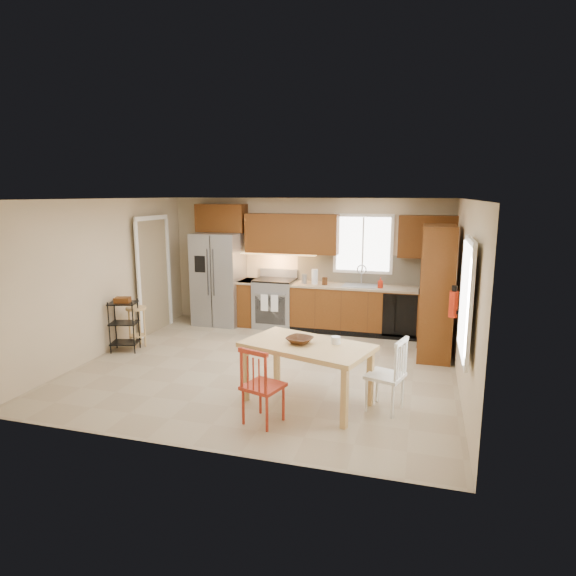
% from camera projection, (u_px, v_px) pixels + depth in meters
% --- Properties ---
extents(floor, '(5.50, 5.50, 0.00)m').
position_uv_depth(floor, '(267.00, 366.00, 7.29)').
color(floor, tan).
rests_on(floor, ground).
extents(ceiling, '(5.50, 5.00, 0.02)m').
position_uv_depth(ceiling, '(265.00, 199.00, 6.81)').
color(ceiling, silver).
rests_on(ceiling, ground).
extents(wall_back, '(5.50, 0.02, 2.50)m').
position_uv_depth(wall_back, '(306.00, 263.00, 9.41)').
color(wall_back, '#CCB793').
rests_on(wall_back, ground).
extents(wall_front, '(5.50, 0.02, 2.50)m').
position_uv_depth(wall_front, '(185.00, 331.00, 4.69)').
color(wall_front, '#CCB793').
rests_on(wall_front, ground).
extents(wall_left, '(0.02, 5.00, 2.50)m').
position_uv_depth(wall_left, '(105.00, 277.00, 7.79)').
color(wall_left, '#CCB793').
rests_on(wall_left, ground).
extents(wall_right, '(0.02, 5.00, 2.50)m').
position_uv_depth(wall_right, '(464.00, 296.00, 6.32)').
color(wall_right, '#CCB793').
rests_on(wall_right, ground).
extents(refrigerator, '(0.92, 0.75, 1.82)m').
position_uv_depth(refrigerator, '(219.00, 279.00, 9.58)').
color(refrigerator, gray).
rests_on(refrigerator, floor).
extents(range_stove, '(0.76, 0.63, 0.92)m').
position_uv_depth(range_stove, '(275.00, 304.00, 9.42)').
color(range_stove, gray).
rests_on(range_stove, floor).
extents(base_cabinet_narrow, '(0.30, 0.60, 0.90)m').
position_uv_depth(base_cabinet_narrow, '(249.00, 302.00, 9.58)').
color(base_cabinet_narrow, '#623112').
rests_on(base_cabinet_narrow, floor).
extents(base_cabinet_run, '(2.92, 0.60, 0.90)m').
position_uv_depth(base_cabinet_run, '(370.00, 310.00, 8.94)').
color(base_cabinet_run, '#623112').
rests_on(base_cabinet_run, floor).
extents(dishwasher, '(0.60, 0.02, 0.78)m').
position_uv_depth(dishwasher, '(399.00, 316.00, 8.51)').
color(dishwasher, black).
rests_on(dishwasher, floor).
extents(backsplash, '(2.92, 0.03, 0.55)m').
position_uv_depth(backsplash, '(372.00, 269.00, 9.07)').
color(backsplash, '#C3B693').
rests_on(backsplash, wall_back).
extents(upper_over_fridge, '(1.00, 0.35, 0.55)m').
position_uv_depth(upper_over_fridge, '(221.00, 218.00, 9.54)').
color(upper_over_fridge, '#56300E').
rests_on(upper_over_fridge, wall_back).
extents(upper_left_block, '(1.80, 0.35, 0.75)m').
position_uv_depth(upper_left_block, '(292.00, 234.00, 9.21)').
color(upper_left_block, '#56300E').
rests_on(upper_left_block, wall_back).
extents(upper_right_block, '(1.00, 0.35, 0.75)m').
position_uv_depth(upper_right_block, '(427.00, 237.00, 8.53)').
color(upper_right_block, '#56300E').
rests_on(upper_right_block, wall_back).
extents(window_back, '(1.12, 0.04, 1.12)m').
position_uv_depth(window_back, '(363.00, 244.00, 9.02)').
color(window_back, white).
rests_on(window_back, wall_back).
extents(sink, '(0.62, 0.46, 0.16)m').
position_uv_depth(sink, '(360.00, 288.00, 8.91)').
color(sink, gray).
rests_on(sink, base_cabinet_run).
extents(undercab_glow, '(1.60, 0.30, 0.01)m').
position_uv_depth(undercab_glow, '(276.00, 254.00, 9.34)').
color(undercab_glow, '#FFBF66').
rests_on(undercab_glow, wall_back).
extents(soap_bottle, '(0.09, 0.09, 0.19)m').
position_uv_depth(soap_bottle, '(380.00, 283.00, 8.69)').
color(soap_bottle, '#B8210C').
rests_on(soap_bottle, base_cabinet_run).
extents(paper_towel, '(0.12, 0.12, 0.28)m').
position_uv_depth(paper_towel, '(315.00, 277.00, 9.06)').
color(paper_towel, white).
rests_on(paper_towel, base_cabinet_run).
extents(canister_steel, '(0.11, 0.11, 0.18)m').
position_uv_depth(canister_steel, '(304.00, 279.00, 9.12)').
color(canister_steel, gray).
rests_on(canister_steel, base_cabinet_run).
extents(canister_wood, '(0.10, 0.10, 0.14)m').
position_uv_depth(canister_wood, '(325.00, 281.00, 8.99)').
color(canister_wood, '#482A13').
rests_on(canister_wood, base_cabinet_run).
extents(pantry, '(0.50, 0.95, 2.10)m').
position_uv_depth(pantry, '(436.00, 292.00, 7.57)').
color(pantry, '#623112').
rests_on(pantry, floor).
extents(fire_extinguisher, '(0.12, 0.12, 0.36)m').
position_uv_depth(fire_extinguisher, '(453.00, 304.00, 6.52)').
color(fire_extinguisher, '#B8210C').
rests_on(fire_extinguisher, wall_right).
extents(window_right, '(0.04, 1.02, 1.32)m').
position_uv_depth(window_right, '(467.00, 299.00, 5.21)').
color(window_right, white).
rests_on(window_right, wall_right).
extents(doorway, '(0.04, 0.95, 2.10)m').
position_uv_depth(doorway, '(153.00, 276.00, 9.04)').
color(doorway, '#8C7A59').
rests_on(doorway, wall_left).
extents(dining_table, '(1.73, 1.28, 0.75)m').
position_uv_depth(dining_table, '(307.00, 374.00, 5.96)').
color(dining_table, tan).
rests_on(dining_table, floor).
extents(chair_red, '(0.53, 0.53, 0.91)m').
position_uv_depth(chair_red, '(263.00, 385.00, 5.43)').
color(chair_red, '#9E2A18').
rests_on(chair_red, floor).
extents(chair_white, '(0.53, 0.53, 0.91)m').
position_uv_depth(chair_white, '(385.00, 374.00, 5.74)').
color(chair_white, white).
rests_on(chair_white, floor).
extents(table_bowl, '(0.39, 0.39, 0.08)m').
position_uv_depth(table_bowl, '(300.00, 344.00, 5.91)').
color(table_bowl, '#482A13').
rests_on(table_bowl, dining_table).
extents(table_jar, '(0.14, 0.14, 0.13)m').
position_uv_depth(table_jar, '(336.00, 342.00, 5.88)').
color(table_jar, white).
rests_on(table_jar, dining_table).
extents(bar_stool, '(0.43, 0.43, 0.69)m').
position_uv_depth(bar_stool, '(137.00, 327.00, 8.18)').
color(bar_stool, tan).
rests_on(bar_stool, floor).
extents(utility_cart, '(0.51, 0.44, 0.86)m').
position_uv_depth(utility_cart, '(124.00, 326.00, 7.94)').
color(utility_cart, black).
rests_on(utility_cart, floor).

